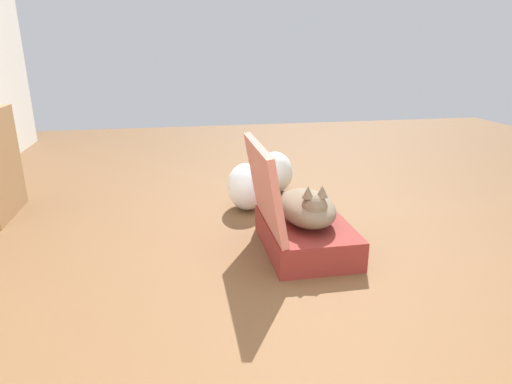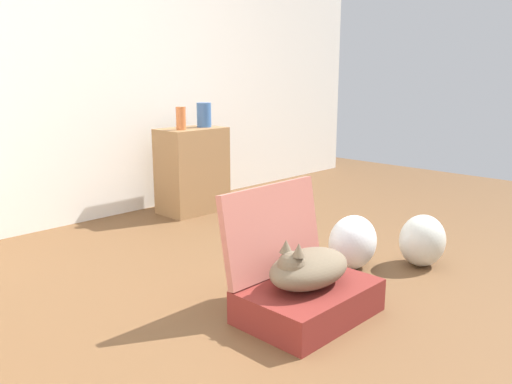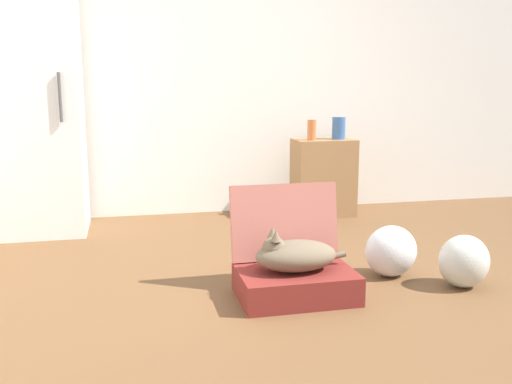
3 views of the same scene
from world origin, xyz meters
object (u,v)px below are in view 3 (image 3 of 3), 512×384
refrigerator (40,109)px  vase_tall (312,130)px  suitcase_base (296,284)px  side_table (323,178)px  plastic_bag_white (391,251)px  plastic_bag_clear (464,261)px  vase_short (339,128)px  cat (294,255)px

refrigerator → vase_tall: refrigerator is taller
suitcase_base → side_table: side_table is taller
plastic_bag_white → plastic_bag_clear: plastic_bag_white is taller
vase_short → cat: bearing=-117.6°
side_table → vase_tall: vase_tall is taller
plastic_bag_clear → side_table: side_table is taller
suitcase_base → cat: (-0.01, 0.00, 0.16)m
plastic_bag_clear → refrigerator: 3.18m
side_table → refrigerator: bearing=-178.8°
refrigerator → vase_short: (2.43, 0.05, -0.18)m
suitcase_base → vase_short: 2.19m
plastic_bag_clear → side_table: size_ratio=0.45×
cat → plastic_bag_white: bearing=17.2°
suitcase_base → side_table: (0.82, 1.85, 0.26)m
suitcase_base → plastic_bag_clear: size_ratio=2.05×
plastic_bag_white → vase_short: (0.29, 1.64, 0.61)m
suitcase_base → cat: cat is taller
suitcase_base → plastic_bag_white: size_ratio=1.96×
vase_short → vase_tall: bearing=-171.8°
plastic_bag_clear → vase_tall: vase_tall is taller
cat → vase_short: vase_short is taller
cat → plastic_bag_white: 0.71m
vase_short → suitcase_base: bearing=-117.3°
plastic_bag_clear → refrigerator: (-2.45, 1.86, 0.80)m
vase_tall → vase_short: bearing=8.2°
refrigerator → vase_tall: (2.17, 0.01, -0.19)m
plastic_bag_white → vase_tall: 1.71m
refrigerator → side_table: size_ratio=2.83×
plastic_bag_clear → plastic_bag_white: bearing=140.1°
cat → vase_short: (0.97, 1.85, 0.53)m
cat → vase_tall: size_ratio=2.98×
suitcase_base → refrigerator: (-1.48, 1.80, 0.88)m
suitcase_base → vase_tall: 2.05m
plastic_bag_white → side_table: 1.66m
vase_short → plastic_bag_clear: bearing=-89.4°
suitcase_base → refrigerator: size_ratio=0.32×
side_table → cat: bearing=-114.3°
side_table → suitcase_base: bearing=-114.0°
vase_tall → plastic_bag_white: bearing=-91.3°
suitcase_base → vase_short: bearing=62.7°
plastic_bag_clear → vase_tall: 1.98m
plastic_bag_clear → vase_short: size_ratio=1.57×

